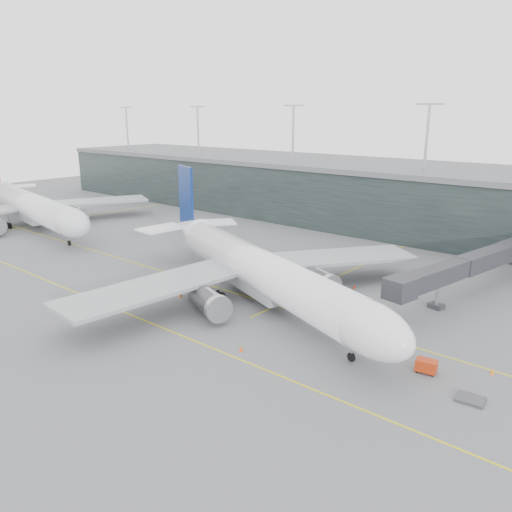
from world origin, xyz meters
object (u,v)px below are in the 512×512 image
Objects in this scene: main_aircraft at (258,270)px; gse_cart at (426,366)px; second_aircraft at (32,207)px; jet_bridge at (482,257)px.

main_aircraft is 25.59× the size of gse_cart.
jet_bridge is at bearing 23.98° from second_aircraft.
main_aircraft is at bearing 161.78° from gse_cart.
jet_bridge is (23.36, 28.58, 0.04)m from main_aircraft.
main_aircraft reaches higher than gse_cart.
gse_cart is (102.73, -7.87, -4.40)m from second_aircraft.
gse_cart is (4.52, -33.40, -4.18)m from jet_bridge.
second_aircraft is (-98.21, -25.53, 0.22)m from jet_bridge.
main_aircraft is 28.59m from gse_cart.
second_aircraft reaches higher than gse_cart.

